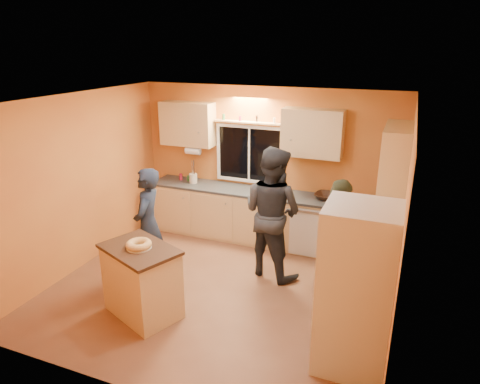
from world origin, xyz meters
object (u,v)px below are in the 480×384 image
at_px(refrigerator, 356,289).
at_px(island, 142,281).
at_px(person_center, 272,212).
at_px(person_right, 337,240).
at_px(person_left, 148,224).

height_order(refrigerator, island, refrigerator).
distance_m(island, person_center, 2.03).
distance_m(person_center, person_right, 1.04).
bearing_deg(refrigerator, person_left, 165.34).
distance_m(refrigerator, island, 2.59).
relative_size(refrigerator, person_right, 1.09).
height_order(person_left, person_right, person_right).
distance_m(refrigerator, person_center, 2.06).
bearing_deg(island, person_left, 139.56).
distance_m(person_left, person_right, 2.62).
height_order(refrigerator, person_right, refrigerator).
bearing_deg(person_right, person_left, 88.17).
bearing_deg(refrigerator, person_right, 107.61).
bearing_deg(person_right, island, 108.74).
bearing_deg(person_left, person_right, 85.68).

